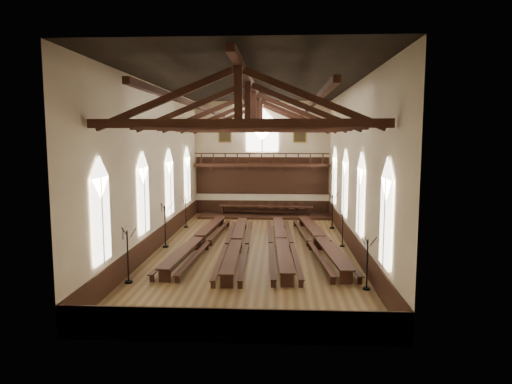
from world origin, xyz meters
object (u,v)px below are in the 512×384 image
(refectory_row_a, at_px, (199,239))
(candelabrum_left_near, at_px, (128,266))
(refectory_row_d, at_px, (319,239))
(dais, at_px, (266,216))
(candelabrum_right_mid, at_px, (342,236))
(candelabrum_left_mid, at_px, (165,234))
(refectory_row_c, at_px, (281,241))
(high_table, at_px, (266,207))
(candelabrum_right_far, at_px, (332,218))
(candelabrum_left_far, at_px, (186,218))
(refectory_row_b, at_px, (236,242))
(candelabrum_right_near, at_px, (367,274))

(refectory_row_a, bearing_deg, candelabrum_left_near, -106.88)
(refectory_row_d, bearing_deg, dais, 108.50)
(dais, bearing_deg, candelabrum_right_mid, -63.75)
(refectory_row_d, bearing_deg, candelabrum_left_mid, -178.36)
(refectory_row_c, height_order, candelabrum_left_near, candelabrum_left_near)
(refectory_row_d, xyz_separation_m, high_table, (-3.69, 11.03, 0.28))
(candelabrum_right_far, bearing_deg, candelabrum_left_far, -178.95)
(refectory_row_b, bearing_deg, candelabrum_right_near, -45.57)
(candelabrum_left_near, xyz_separation_m, candelabrum_left_mid, (0.00, 7.03, 0.04))
(dais, distance_m, high_table, 0.74)
(high_table, xyz_separation_m, candelabrum_right_far, (5.18, -4.82, -0.00))
(high_table, distance_m, candelabrum_left_far, 7.77)
(refectory_row_a, bearing_deg, dais, 71.49)
(refectory_row_b, relative_size, candelabrum_right_far, 5.23)
(candelabrum_right_near, bearing_deg, refectory_row_d, 101.03)
(candelabrum_left_far, bearing_deg, refectory_row_c, -42.36)
(refectory_row_a, distance_m, candelabrum_right_near, 11.61)
(refectory_row_a, height_order, candelabrum_right_near, candelabrum_right_near)
(candelabrum_right_mid, bearing_deg, dais, 116.25)
(refectory_row_d, distance_m, candelabrum_right_mid, 1.59)
(high_table, bearing_deg, refectory_row_b, -96.64)
(high_table, height_order, candelabrum_right_far, candelabrum_right_far)
(refectory_row_b, relative_size, candelabrum_right_near, 5.87)
(candelabrum_left_far, distance_m, candelabrum_right_near, 17.60)
(candelabrum_left_mid, bearing_deg, candelabrum_right_mid, 4.07)
(refectory_row_c, xyz_separation_m, high_table, (-1.32, 11.62, 0.28))
(refectory_row_a, height_order, candelabrum_left_mid, candelabrum_left_mid)
(candelabrum_left_near, relative_size, candelabrum_right_near, 1.09)
(refectory_row_a, height_order, high_table, high_table)
(refectory_row_b, distance_m, candelabrum_left_near, 7.81)
(candelabrum_right_far, bearing_deg, refectory_row_b, -132.60)
(high_table, relative_size, candelabrum_right_far, 2.96)
(candelabrum_left_mid, relative_size, candelabrum_right_far, 1.02)
(refectory_row_d, relative_size, high_table, 1.80)
(refectory_row_a, xyz_separation_m, refectory_row_d, (7.48, 0.28, 0.02))
(candelabrum_right_far, bearing_deg, refectory_row_a, -144.15)
(refectory_row_a, distance_m, refectory_row_d, 7.48)
(candelabrum_left_near, xyz_separation_m, candelabrum_right_mid, (11.10, 7.82, -0.11))
(candelabrum_left_far, height_order, candelabrum_right_far, candelabrum_right_far)
(refectory_row_b, relative_size, candelabrum_left_near, 5.39)
(refectory_row_b, xyz_separation_m, candelabrum_right_mid, (6.58, 1.46, 0.16))
(refectory_row_a, relative_size, candelabrum_right_far, 5.22)
(high_table, distance_m, candelabrum_right_near, 19.39)
(refectory_row_c, bearing_deg, dais, 96.47)
(dais, distance_m, candelabrum_right_near, 19.40)
(refectory_row_c, height_order, candelabrum_right_mid, candelabrum_right_mid)
(refectory_row_d, height_order, candelabrum_right_near, candelabrum_right_near)
(candelabrum_left_near, bearing_deg, high_table, 72.11)
(refectory_row_a, xyz_separation_m, refectory_row_c, (5.10, -0.32, 0.02))
(refectory_row_a, relative_size, high_table, 1.77)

